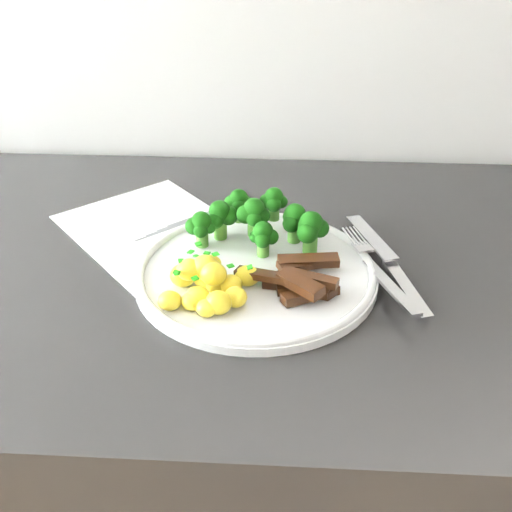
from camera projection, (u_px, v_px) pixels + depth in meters
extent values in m
cube|color=black|center=(238.00, 504.00, 1.03)|extent=(2.49, 0.62, 0.93)
cube|color=white|center=(160.00, 234.00, 0.83)|extent=(0.32, 0.33, 0.00)
cube|color=slate|center=(207.00, 213.00, 0.88)|extent=(0.10, 0.09, 0.00)
cube|color=slate|center=(196.00, 217.00, 0.87)|extent=(0.09, 0.08, 0.00)
cube|color=slate|center=(184.00, 222.00, 0.86)|extent=(0.09, 0.08, 0.00)
cube|color=slate|center=(173.00, 228.00, 0.85)|extent=(0.09, 0.08, 0.00)
cylinder|color=white|center=(256.00, 274.00, 0.75)|extent=(0.28, 0.28, 0.01)
torus|color=white|center=(256.00, 270.00, 0.74)|extent=(0.28, 0.28, 0.01)
cylinder|color=#396E20|center=(254.00, 227.00, 0.79)|extent=(0.02, 0.02, 0.02)
sphere|color=black|center=(262.00, 216.00, 0.78)|extent=(0.02, 0.02, 0.02)
sphere|color=black|center=(256.00, 211.00, 0.79)|extent=(0.02, 0.02, 0.02)
sphere|color=black|center=(246.00, 214.00, 0.78)|extent=(0.02, 0.02, 0.02)
sphere|color=black|center=(254.00, 219.00, 0.77)|extent=(0.02, 0.02, 0.02)
sphere|color=black|center=(254.00, 209.00, 0.77)|extent=(0.03, 0.03, 0.03)
cylinder|color=#396E20|center=(294.00, 233.00, 0.79)|extent=(0.02, 0.02, 0.02)
sphere|color=black|center=(303.00, 220.00, 0.79)|extent=(0.02, 0.02, 0.02)
sphere|color=black|center=(291.00, 216.00, 0.79)|extent=(0.02, 0.02, 0.02)
sphere|color=black|center=(291.00, 224.00, 0.78)|extent=(0.02, 0.02, 0.02)
sphere|color=black|center=(295.00, 214.00, 0.78)|extent=(0.03, 0.03, 0.03)
cylinder|color=#396E20|center=(220.00, 230.00, 0.80)|extent=(0.02, 0.02, 0.02)
sphere|color=black|center=(228.00, 215.00, 0.79)|extent=(0.02, 0.02, 0.02)
sphere|color=black|center=(219.00, 214.00, 0.80)|extent=(0.02, 0.02, 0.02)
sphere|color=black|center=(215.00, 221.00, 0.78)|extent=(0.02, 0.02, 0.02)
sphere|color=black|center=(220.00, 211.00, 0.79)|extent=(0.03, 0.03, 0.03)
cylinder|color=#396E20|center=(274.00, 212.00, 0.82)|extent=(0.01, 0.01, 0.02)
sphere|color=black|center=(281.00, 202.00, 0.81)|extent=(0.02, 0.02, 0.02)
sphere|color=black|center=(274.00, 198.00, 0.82)|extent=(0.02, 0.02, 0.02)
sphere|color=black|center=(267.00, 202.00, 0.81)|extent=(0.02, 0.02, 0.02)
sphere|color=black|center=(274.00, 205.00, 0.81)|extent=(0.02, 0.02, 0.02)
sphere|color=black|center=(274.00, 196.00, 0.81)|extent=(0.02, 0.02, 0.02)
cylinder|color=#396E20|center=(239.00, 214.00, 0.82)|extent=(0.01, 0.01, 0.02)
sphere|color=black|center=(246.00, 203.00, 0.81)|extent=(0.02, 0.02, 0.02)
sphere|color=black|center=(241.00, 201.00, 0.82)|extent=(0.01, 0.01, 0.01)
sphere|color=black|center=(232.00, 203.00, 0.81)|extent=(0.02, 0.02, 0.02)
sphere|color=black|center=(239.00, 206.00, 0.80)|extent=(0.02, 0.02, 0.02)
sphere|color=black|center=(239.00, 198.00, 0.81)|extent=(0.02, 0.02, 0.02)
cylinder|color=#396E20|center=(310.00, 243.00, 0.77)|extent=(0.02, 0.02, 0.02)
sphere|color=black|center=(320.00, 228.00, 0.76)|extent=(0.02, 0.02, 0.02)
sphere|color=black|center=(305.00, 226.00, 0.77)|extent=(0.02, 0.02, 0.02)
sphere|color=black|center=(307.00, 233.00, 0.75)|extent=(0.03, 0.03, 0.03)
sphere|color=black|center=(311.00, 223.00, 0.76)|extent=(0.03, 0.03, 0.03)
cylinder|color=#396E20|center=(202.00, 238.00, 0.79)|extent=(0.02, 0.02, 0.02)
sphere|color=black|center=(209.00, 228.00, 0.78)|extent=(0.02, 0.02, 0.02)
sphere|color=black|center=(202.00, 223.00, 0.79)|extent=(0.02, 0.02, 0.02)
sphere|color=black|center=(194.00, 226.00, 0.78)|extent=(0.02, 0.02, 0.02)
sphere|color=black|center=(201.00, 231.00, 0.77)|extent=(0.02, 0.02, 0.02)
sphere|color=black|center=(201.00, 221.00, 0.77)|extent=(0.02, 0.02, 0.02)
cylinder|color=#396E20|center=(263.00, 248.00, 0.77)|extent=(0.01, 0.01, 0.02)
sphere|color=black|center=(271.00, 237.00, 0.76)|extent=(0.02, 0.02, 0.02)
sphere|color=black|center=(263.00, 233.00, 0.77)|extent=(0.02, 0.02, 0.02)
sphere|color=black|center=(255.00, 237.00, 0.76)|extent=(0.02, 0.02, 0.02)
sphere|color=black|center=(263.00, 240.00, 0.75)|extent=(0.02, 0.02, 0.02)
sphere|color=black|center=(263.00, 231.00, 0.75)|extent=(0.02, 0.02, 0.02)
ellipsoid|color=yellow|center=(170.00, 301.00, 0.68)|extent=(0.03, 0.02, 0.02)
ellipsoid|color=yellow|center=(247.00, 276.00, 0.72)|extent=(0.03, 0.03, 0.02)
ellipsoid|color=yellow|center=(230.00, 285.00, 0.70)|extent=(0.03, 0.02, 0.02)
ellipsoid|color=yellow|center=(218.00, 303.00, 0.67)|extent=(0.03, 0.03, 0.03)
ellipsoid|color=yellow|center=(183.00, 275.00, 0.71)|extent=(0.03, 0.03, 0.03)
ellipsoid|color=yellow|center=(193.00, 301.00, 0.68)|extent=(0.03, 0.02, 0.02)
ellipsoid|color=yellow|center=(217.00, 285.00, 0.70)|extent=(0.03, 0.02, 0.02)
ellipsoid|color=yellow|center=(209.00, 280.00, 0.71)|extent=(0.03, 0.02, 0.02)
ellipsoid|color=yellow|center=(204.00, 279.00, 0.71)|extent=(0.02, 0.02, 0.02)
ellipsoid|color=yellow|center=(209.00, 270.00, 0.70)|extent=(0.03, 0.03, 0.02)
ellipsoid|color=yellow|center=(211.00, 264.00, 0.71)|extent=(0.02, 0.02, 0.02)
ellipsoid|color=yellow|center=(207.00, 269.00, 0.70)|extent=(0.02, 0.02, 0.02)
ellipsoid|color=yellow|center=(214.00, 274.00, 0.69)|extent=(0.03, 0.03, 0.03)
ellipsoid|color=yellow|center=(204.00, 269.00, 0.70)|extent=(0.03, 0.02, 0.02)
ellipsoid|color=yellow|center=(236.00, 297.00, 0.68)|extent=(0.03, 0.02, 0.02)
ellipsoid|color=yellow|center=(189.00, 270.00, 0.70)|extent=(0.03, 0.03, 0.02)
ellipsoid|color=yellow|center=(207.00, 308.00, 0.67)|extent=(0.02, 0.02, 0.02)
ellipsoid|color=yellow|center=(205.00, 267.00, 0.70)|extent=(0.03, 0.03, 0.03)
ellipsoid|color=yellow|center=(198.00, 297.00, 0.68)|extent=(0.03, 0.03, 0.02)
cube|color=#136E0C|center=(216.00, 254.00, 0.71)|extent=(0.01, 0.01, 0.00)
cube|color=#136E0C|center=(176.00, 272.00, 0.67)|extent=(0.01, 0.01, 0.00)
cube|color=#136E0C|center=(250.00, 267.00, 0.69)|extent=(0.01, 0.01, 0.00)
cube|color=#136E0C|center=(195.00, 278.00, 0.68)|extent=(0.01, 0.01, 0.00)
cube|color=#136E0C|center=(204.00, 264.00, 0.70)|extent=(0.01, 0.01, 0.00)
cube|color=#136E0C|center=(212.00, 276.00, 0.68)|extent=(0.01, 0.01, 0.00)
cube|color=#136E0C|center=(231.00, 266.00, 0.70)|extent=(0.01, 0.01, 0.00)
cube|color=#136E0C|center=(198.00, 244.00, 0.73)|extent=(0.01, 0.01, 0.00)
cube|color=#136E0C|center=(191.00, 252.00, 0.72)|extent=(0.01, 0.01, 0.00)
cube|color=#136E0C|center=(207.00, 253.00, 0.72)|extent=(0.01, 0.01, 0.00)
cube|color=#136E0C|center=(177.00, 273.00, 0.68)|extent=(0.01, 0.01, 0.00)
cube|color=#136E0C|center=(181.00, 261.00, 0.69)|extent=(0.01, 0.01, 0.00)
cube|color=#136E0C|center=(208.00, 265.00, 0.69)|extent=(0.01, 0.01, 0.00)
cube|color=#136E0C|center=(197.00, 256.00, 0.71)|extent=(0.01, 0.01, 0.00)
cube|color=black|center=(307.00, 283.00, 0.71)|extent=(0.07, 0.06, 0.01)
cube|color=black|center=(300.00, 286.00, 0.71)|extent=(0.07, 0.04, 0.02)
cube|color=black|center=(302.00, 287.00, 0.70)|extent=(0.06, 0.02, 0.01)
cube|color=black|center=(295.00, 284.00, 0.71)|extent=(0.07, 0.03, 0.01)
cube|color=black|center=(310.00, 294.00, 0.69)|extent=(0.07, 0.05, 0.01)
cube|color=black|center=(300.00, 284.00, 0.68)|extent=(0.05, 0.05, 0.01)
cube|color=black|center=(301.00, 264.00, 0.73)|extent=(0.06, 0.04, 0.01)
cube|color=black|center=(310.00, 278.00, 0.70)|extent=(0.06, 0.04, 0.01)
cube|color=black|center=(263.00, 275.00, 0.71)|extent=(0.07, 0.04, 0.01)
cube|color=black|center=(308.00, 261.00, 0.74)|extent=(0.07, 0.03, 0.01)
cube|color=silver|center=(390.00, 287.00, 0.70)|extent=(0.05, 0.13, 0.02)
cube|color=silver|center=(363.00, 247.00, 0.77)|extent=(0.03, 0.03, 0.01)
cylinder|color=silver|center=(360.00, 235.00, 0.79)|extent=(0.02, 0.04, 0.00)
cylinder|color=silver|center=(356.00, 235.00, 0.79)|extent=(0.02, 0.04, 0.00)
cylinder|color=silver|center=(353.00, 236.00, 0.79)|extent=(0.02, 0.04, 0.00)
cylinder|color=silver|center=(349.00, 236.00, 0.79)|extent=(0.02, 0.04, 0.00)
cube|color=silver|center=(371.00, 237.00, 0.80)|extent=(0.05, 0.13, 0.01)
cube|color=silver|center=(406.00, 290.00, 0.72)|extent=(0.04, 0.11, 0.02)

